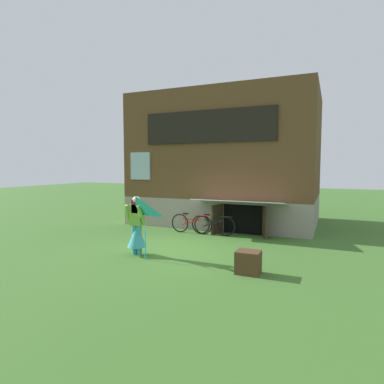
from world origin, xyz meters
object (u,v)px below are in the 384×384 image
(bicycle_red, at_px, (191,224))
(person, at_px, (137,230))
(bicycle_black, at_px, (213,225))
(wooden_crate, at_px, (248,262))
(kite, at_px, (136,210))

(bicycle_red, bearing_deg, person, -92.64)
(bicycle_black, distance_m, wooden_crate, 4.13)
(bicycle_black, height_order, wooden_crate, bicycle_black)
(person, xyz_separation_m, bicycle_black, (1.05, 3.24, -0.32))
(person, bearing_deg, bicycle_red, 106.51)
(wooden_crate, bearing_deg, kite, -176.99)
(bicycle_black, bearing_deg, kite, -102.44)
(kite, relative_size, wooden_crate, 3.02)
(kite, relative_size, bicycle_black, 1.00)
(kite, bearing_deg, person, 121.89)
(person, height_order, bicycle_black, person)
(person, height_order, kite, same)
(person, bearing_deg, wooden_crate, 15.01)
(wooden_crate, bearing_deg, person, 174.45)
(person, relative_size, bicycle_black, 1.00)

